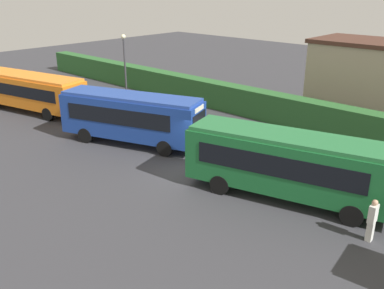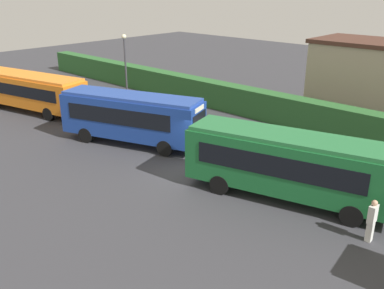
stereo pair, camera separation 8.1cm
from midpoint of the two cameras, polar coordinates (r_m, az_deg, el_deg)
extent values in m
plane|color=#38383D|center=(23.39, -0.51, -3.74)|extent=(100.57, 100.57, 0.00)
cube|color=orange|center=(36.56, -21.08, 6.82)|extent=(10.72, 4.75, 2.25)
cube|color=orange|center=(36.31, -21.33, 8.69)|extent=(10.37, 4.48, 0.20)
cube|color=black|center=(35.52, -22.38, 6.71)|extent=(7.94, 1.84, 0.90)
cube|color=black|center=(37.06, -19.33, 7.65)|extent=(7.94, 1.84, 0.90)
cylinder|color=black|center=(40.01, -22.57, 6.02)|extent=(1.04, 0.49, 1.00)
cylinder|color=black|center=(33.73, -18.79, 3.92)|extent=(1.04, 0.49, 1.00)
cylinder|color=black|center=(35.20, -16.03, 4.92)|extent=(1.04, 0.49, 1.00)
cube|color=navy|center=(27.15, -8.10, 3.72)|extent=(9.58, 5.32, 2.51)
cube|color=#2747A0|center=(26.78, -8.24, 6.49)|extent=(9.25, 5.05, 0.20)
cube|color=black|center=(28.18, -7.41, 5.04)|extent=(6.88, 2.47, 1.01)
cube|color=black|center=(26.27, -10.02, 3.70)|extent=(6.88, 2.47, 1.01)
cube|color=black|center=(25.01, 1.09, 3.14)|extent=(0.68, 1.82, 1.06)
cube|color=silver|center=(24.79, 1.10, 4.84)|extent=(0.47, 1.22, 0.28)
cylinder|color=black|center=(27.15, -1.56, 1.01)|extent=(1.04, 0.60, 1.00)
cylinder|color=black|center=(25.36, -3.60, -0.51)|extent=(1.04, 0.60, 1.00)
cylinder|color=black|center=(29.93, -11.66, 2.51)|extent=(1.04, 0.60, 1.00)
cylinder|color=black|center=(28.32, -14.09, 1.23)|extent=(1.04, 0.60, 1.00)
sphere|color=silver|center=(25.97, 1.65, 1.00)|extent=(0.22, 0.22, 0.22)
sphere|color=silver|center=(24.85, 0.54, 0.06)|extent=(0.22, 0.22, 0.22)
cube|color=#19602D|center=(20.40, 13.27, -2.65)|extent=(10.31, 4.92, 2.51)
cube|color=#27723C|center=(19.91, 13.59, 0.92)|extent=(9.97, 4.65, 0.20)
cube|color=black|center=(21.48, 13.48, -0.57)|extent=(7.57, 2.02, 1.00)
cube|color=black|center=(19.25, 11.46, -3.00)|extent=(7.57, 2.02, 1.00)
cylinder|color=black|center=(21.52, 21.81, -6.22)|extent=(1.04, 0.52, 1.00)
cylinder|color=black|center=(19.51, 20.89, -8.99)|extent=(1.04, 0.52, 1.00)
cylinder|color=black|center=(22.79, 6.27, -3.19)|extent=(1.04, 0.52, 1.00)
cylinder|color=black|center=(20.90, 3.88, -5.45)|extent=(1.04, 0.52, 1.00)
cube|color=maroon|center=(39.78, -20.09, 6.18)|extent=(0.37, 0.37, 0.87)
cube|color=olive|center=(39.60, -20.24, 7.32)|extent=(0.50, 0.50, 0.76)
sphere|color=tan|center=(39.49, -20.33, 8.02)|extent=(0.24, 0.24, 0.24)
cube|color=black|center=(22.91, 19.08, -4.33)|extent=(0.31, 0.31, 0.87)
cube|color=maroon|center=(22.59, 19.32, -2.45)|extent=(0.37, 0.45, 0.76)
sphere|color=beige|center=(22.41, 19.48, -1.27)|extent=(0.24, 0.24, 0.24)
cube|color=silver|center=(18.78, 23.03, -10.80)|extent=(0.25, 0.30, 0.87)
cube|color=silver|center=(18.38, 23.39, -8.63)|extent=(0.27, 0.47, 0.76)
sphere|color=tan|center=(18.16, 23.62, -7.26)|extent=(0.24, 0.24, 0.24)
cube|color=#2C622D|center=(31.47, 13.56, 4.35)|extent=(62.29, 1.39, 2.13)
cylinder|color=#38383D|center=(33.27, -8.82, 8.91)|extent=(0.14, 0.14, 5.86)
sphere|color=beige|center=(32.77, -9.13, 14.23)|extent=(0.36, 0.36, 0.36)
camera|label=1|loc=(0.04, -89.90, 0.04)|focal=39.39mm
camera|label=2|loc=(0.04, 90.10, -0.04)|focal=39.39mm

